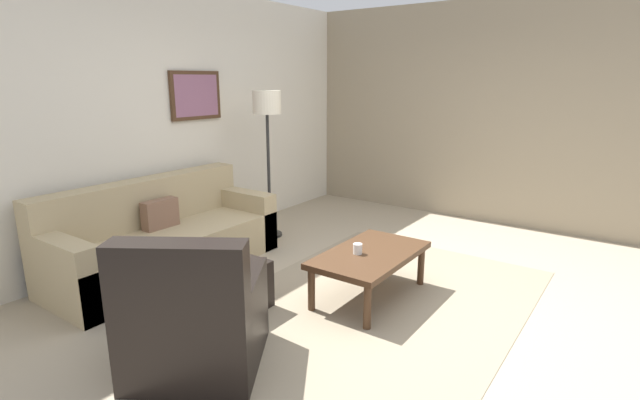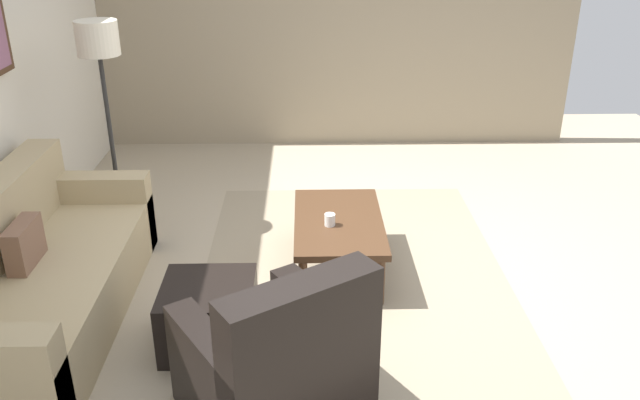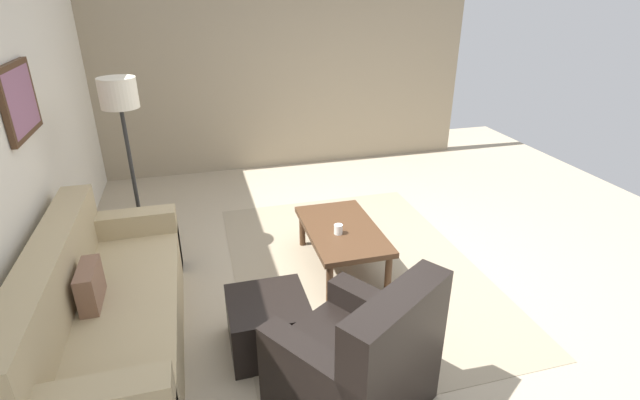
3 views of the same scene
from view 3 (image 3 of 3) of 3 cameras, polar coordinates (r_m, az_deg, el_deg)
The scene contains 11 objects.
ground_plane at distance 4.45m, azimuth 4.30°, elevation -8.29°, with size 8.00×8.00×0.00m, color tan.
rear_partition at distance 3.88m, azimuth -34.31°, elevation 5.14°, with size 6.00×0.12×2.80m, color silver.
stone_feature_panel at distance 6.72m, azimuth -4.08°, elevation 15.82°, with size 0.12×5.20×2.80m, color gray.
area_rug at distance 4.45m, azimuth 4.30°, elevation -8.25°, with size 3.11×2.22×0.01m, color gray.
couch_main at distance 3.71m, azimuth -25.37°, elevation -12.87°, with size 2.23×0.89×0.88m.
armchair_leather at distance 3.01m, azimuth 4.99°, elevation -19.80°, with size 1.11×1.11×0.95m.
ottoman at distance 3.51m, azimuth -6.27°, elevation -14.70°, with size 0.56×0.56×0.40m, color black.
coffee_table at distance 4.30m, azimuth 2.69°, elevation -4.00°, with size 1.10×0.64×0.41m.
cup at distance 4.15m, azimuth 2.24°, elevation -3.57°, with size 0.08×0.08×0.09m, color white.
lamp_standing at distance 4.50m, azimuth -22.96°, elevation 9.76°, with size 0.32×0.32×1.71m.
framed_artwork at distance 4.10m, azimuth -32.69°, elevation 10.15°, with size 0.68×0.04×0.53m.
Camera 3 is at (-3.51, 1.30, 2.41)m, focal length 26.33 mm.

